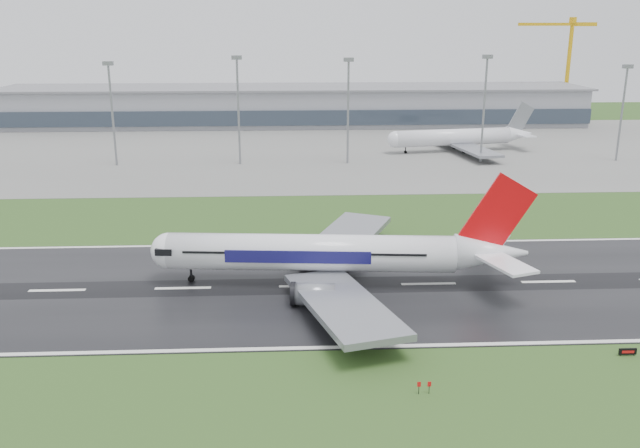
{
  "coord_description": "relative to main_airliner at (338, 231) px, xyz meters",
  "views": [
    {
      "loc": [
        -2.63,
        -101.74,
        41.01
      ],
      "look_at": [
        2.73,
        12.0,
        7.0
      ],
      "focal_mm": 37.71,
      "sensor_mm": 36.0,
      "label": 1
    }
  ],
  "objects": [
    {
      "name": "floodmast_2",
      "position": [
        -22.48,
        99.17,
        6.41
      ],
      "size": [
        0.64,
        0.64,
        31.0
      ],
      "primitive_type": "cylinder",
      "color": "gray",
      "rests_on": "ground"
    },
    {
      "name": "main_airliner",
      "position": [
        0.0,
        0.0,
        0.0
      ],
      "size": [
        65.63,
        62.99,
        17.98
      ],
      "primitive_type": null,
      "rotation": [
        0.0,
        0.0,
        -0.09
      ],
      "color": "white",
      "rests_on": "runway"
    },
    {
      "name": "floodmast_5",
      "position": [
        94.29,
        99.17,
        4.98
      ],
      "size": [
        0.64,
        0.64,
        28.14
      ],
      "primitive_type": "cylinder",
      "color": "gray",
      "rests_on": "ground"
    },
    {
      "name": "ground",
      "position": [
        -5.06,
        -0.83,
        -9.09
      ],
      "size": [
        520.0,
        520.0,
        0.0
      ],
      "primitive_type": "plane",
      "color": "#27471A",
      "rests_on": "ground"
    },
    {
      "name": "floodmast_4",
      "position": [
        51.45,
        99.17,
        6.46
      ],
      "size": [
        0.64,
        0.64,
        31.09
      ],
      "primitive_type": "cylinder",
      "color": "gray",
      "rests_on": "ground"
    },
    {
      "name": "runway_sign",
      "position": [
        35.52,
        -26.53,
        -8.57
      ],
      "size": [
        2.26,
        0.98,
        1.04
      ],
      "primitive_type": null,
      "rotation": [
        0.0,
        0.0,
        -0.33
      ],
      "color": "black",
      "rests_on": "ground"
    },
    {
      "name": "runway",
      "position": [
        -5.06,
        -0.83,
        -9.04
      ],
      "size": [
        400.0,
        45.0,
        0.1
      ],
      "primitive_type": "cube",
      "color": "black",
      "rests_on": "ground"
    },
    {
      "name": "floodmast_3",
      "position": [
        10.23,
        99.17,
        6.07
      ],
      "size": [
        0.64,
        0.64,
        30.32
      ],
      "primitive_type": "cylinder",
      "color": "gray",
      "rests_on": "ground"
    },
    {
      "name": "parked_airliner",
      "position": [
        48.89,
        117.4,
        -1.36
      ],
      "size": [
        59.65,
        56.71,
        15.3
      ],
      "primitive_type": null,
      "rotation": [
        0.0,
        0.0,
        0.17
      ],
      "color": "white",
      "rests_on": "apron"
    },
    {
      "name": "apron",
      "position": [
        -5.06,
        124.17,
        -9.05
      ],
      "size": [
        400.0,
        130.0,
        0.08
      ],
      "primitive_type": "cube",
      "color": "slate",
      "rests_on": "ground"
    },
    {
      "name": "floodmast_1",
      "position": [
        -59.58,
        99.17,
        5.63
      ],
      "size": [
        0.64,
        0.64,
        29.43
      ],
      "primitive_type": "cylinder",
      "color": "gray",
      "rests_on": "ground"
    },
    {
      "name": "tower_crane",
      "position": [
        117.55,
        199.17,
        12.81
      ],
      "size": [
        41.8,
        19.41,
        43.8
      ],
      "primitive_type": null,
      "rotation": [
        0.0,
        0.0,
        0.4
      ],
      "color": "#DDA20D",
      "rests_on": "ground"
    },
    {
      "name": "terminal",
      "position": [
        -5.06,
        184.17,
        -1.59
      ],
      "size": [
        240.0,
        36.0,
        15.0
      ],
      "primitive_type": "cube",
      "color": "gray",
      "rests_on": "ground"
    }
  ]
}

